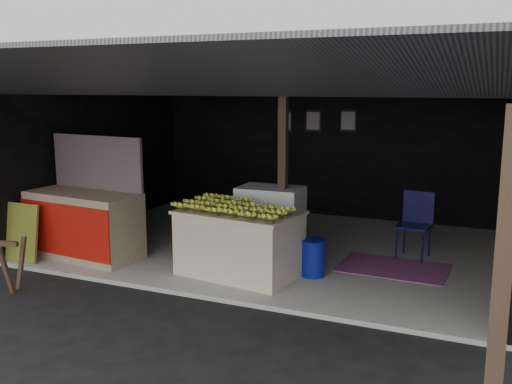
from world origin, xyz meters
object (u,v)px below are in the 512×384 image
at_px(banana_table, 239,243).
at_px(plastic_chair, 416,219).
at_px(white_crate, 270,221).
at_px(water_barrel, 313,259).
at_px(neighbor_stall, 84,221).

height_order(banana_table, plastic_chair, plastic_chair).
bearing_deg(white_crate, banana_table, -94.07).
xyz_separation_m(white_crate, water_barrel, (0.90, -0.67, -0.29)).
distance_m(neighbor_stall, plastic_chair, 4.99).
bearing_deg(banana_table, neighbor_stall, -169.11).
relative_size(banana_table, water_barrel, 3.65).
distance_m(white_crate, plastic_chair, 2.19).
bearing_deg(banana_table, white_crate, 94.90).
xyz_separation_m(banana_table, plastic_chair, (2.08, 1.83, 0.14)).
distance_m(neighbor_stall, water_barrel, 3.49).
distance_m(white_crate, neighbor_stall, 2.80).
xyz_separation_m(white_crate, plastic_chair, (2.03, 0.81, 0.06)).
relative_size(banana_table, plastic_chair, 1.75).
height_order(white_crate, neighbor_stall, neighbor_stall).
relative_size(banana_table, neighbor_stall, 0.95).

